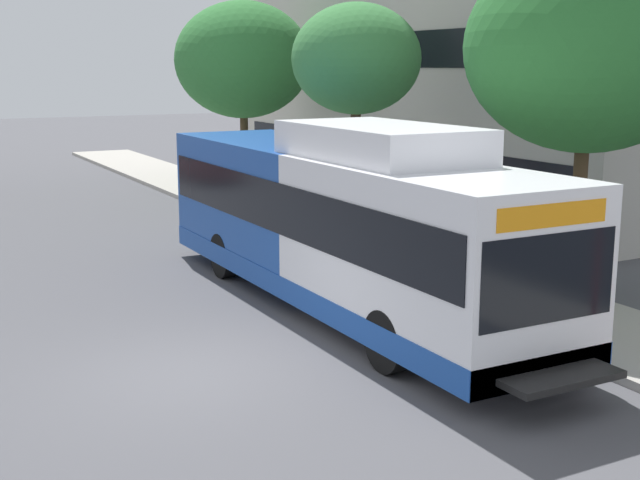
% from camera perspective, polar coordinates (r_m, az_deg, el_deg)
% --- Properties ---
extents(ground_plane, '(120.00, 120.00, 0.00)m').
position_cam_1_polar(ground_plane, '(20.80, -16.14, -1.75)').
color(ground_plane, '#4C4C51').
extents(sidewalk_curb, '(3.00, 56.00, 0.14)m').
position_cam_1_polar(sidewalk_curb, '(21.50, 3.56, -0.69)').
color(sidewalk_curb, '#A8A399').
rests_on(sidewalk_curb, ground).
extents(transit_bus, '(2.58, 12.25, 3.65)m').
position_cam_1_polar(transit_bus, '(16.37, 1.38, 1.24)').
color(transit_bus, white).
rests_on(transit_bus, ground).
extents(street_tree_near_stop, '(4.70, 4.70, 6.86)m').
position_cam_1_polar(street_tree_near_stop, '(17.19, 17.60, 12.23)').
color(street_tree_near_stop, '#4C3823').
rests_on(street_tree_near_stop, sidewalk_curb).
extents(street_tree_mid_block, '(3.46, 3.46, 6.16)m').
position_cam_1_polar(street_tree_mid_block, '(23.03, 2.45, 12.03)').
color(street_tree_mid_block, '#4C3823').
rests_on(street_tree_mid_block, sidewalk_curb).
extents(street_tree_far_block, '(4.73, 4.73, 6.72)m').
position_cam_1_polar(street_tree_far_block, '(30.14, -5.21, 11.96)').
color(street_tree_far_block, '#4C3823').
rests_on(street_tree_far_block, sidewalk_curb).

